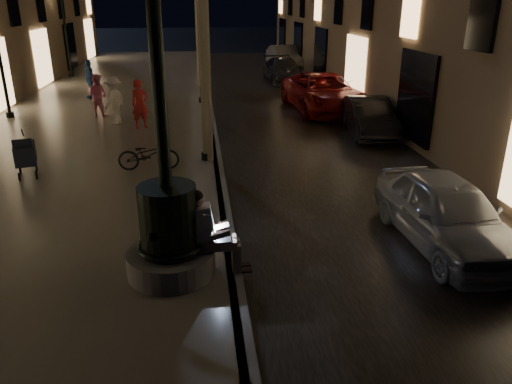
{
  "coord_description": "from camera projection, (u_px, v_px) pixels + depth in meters",
  "views": [
    {
      "loc": [
        -0.46,
        -5.13,
        4.36
      ],
      "look_at": [
        0.48,
        3.0,
        1.15
      ],
      "focal_mm": 35.0,
      "sensor_mm": 36.0,
      "label": 1
    }
  ],
  "objects": [
    {
      "name": "ground",
      "position": [
        210.0,
        112.0,
        20.26
      ],
      "size": [
        120.0,
        120.0,
        0.0
      ],
      "primitive_type": "plane",
      "color": "black",
      "rests_on": "ground"
    },
    {
      "name": "cobble_lane",
      "position": [
        283.0,
        110.0,
        20.58
      ],
      "size": [
        6.0,
        45.0,
        0.02
      ],
      "primitive_type": "cube",
      "color": "black",
      "rests_on": "ground"
    },
    {
      "name": "promenade",
      "position": [
        109.0,
        112.0,
        19.79
      ],
      "size": [
        8.0,
        45.0,
        0.2
      ],
      "primitive_type": "cube",
      "color": "#67625B",
      "rests_on": "ground"
    },
    {
      "name": "curb_strip",
      "position": [
        210.0,
        109.0,
        20.22
      ],
      "size": [
        0.25,
        45.0,
        0.2
      ],
      "primitive_type": "cube",
      "color": "#59595B",
      "rests_on": "ground"
    },
    {
      "name": "fountain_lamppost",
      "position": [
        168.0,
        216.0,
        7.69
      ],
      "size": [
        1.4,
        1.4,
        5.21
      ],
      "color": "#59595B",
      "rests_on": "promenade"
    },
    {
      "name": "seated_man_laptop",
      "position": [
        209.0,
        230.0,
        7.85
      ],
      "size": [
        1.05,
        0.35,
        1.41
      ],
      "color": "tan",
      "rests_on": "promenade"
    },
    {
      "name": "lamp_curb_a",
      "position": [
        202.0,
        45.0,
        12.57
      ],
      "size": [
        0.36,
        0.36,
        4.81
      ],
      "color": "black",
      "rests_on": "promenade"
    },
    {
      "name": "lamp_curb_b",
      "position": [
        199.0,
        27.0,
        19.97
      ],
      "size": [
        0.36,
        0.36,
        4.81
      ],
      "color": "black",
      "rests_on": "promenade"
    },
    {
      "name": "lamp_curb_c",
      "position": [
        198.0,
        19.0,
        27.37
      ],
      "size": [
        0.36,
        0.36,
        4.81
      ],
      "color": "black",
      "rests_on": "promenade"
    },
    {
      "name": "lamp_curb_d",
      "position": [
        197.0,
        14.0,
        34.76
      ],
      "size": [
        0.36,
        0.36,
        4.81
      ],
      "color": "black",
      "rests_on": "promenade"
    },
    {
      "name": "lamp_left_c",
      "position": [
        64.0,
        19.0,
        26.6
      ],
      "size": [
        0.36,
        0.36,
        4.81
      ],
      "color": "black",
      "rests_on": "promenade"
    },
    {
      "name": "stroller",
      "position": [
        25.0,
        154.0,
        12.18
      ],
      "size": [
        0.67,
        1.15,
        1.16
      ],
      "rotation": [
        0.0,
        0.0,
        0.27
      ],
      "color": "black",
      "rests_on": "promenade"
    },
    {
      "name": "car_front",
      "position": [
        447.0,
        213.0,
        9.18
      ],
      "size": [
        1.68,
        3.89,
        1.31
      ],
      "primitive_type": "imported",
      "rotation": [
        0.0,
        0.0,
        0.04
      ],
      "color": "#9A9DA1",
      "rests_on": "ground"
    },
    {
      "name": "car_second",
      "position": [
        369.0,
        117.0,
        16.7
      ],
      "size": [
        1.65,
        3.82,
        1.22
      ],
      "primitive_type": "imported",
      "rotation": [
        0.0,
        0.0,
        -0.1
      ],
      "color": "black",
      "rests_on": "ground"
    },
    {
      "name": "car_third",
      "position": [
        324.0,
        93.0,
        20.12
      ],
      "size": [
        2.81,
        5.52,
        1.49
      ],
      "primitive_type": "imported",
      "rotation": [
        0.0,
        0.0,
        0.06
      ],
      "color": "maroon",
      "rests_on": "ground"
    },
    {
      "name": "car_rear",
      "position": [
        284.0,
        70.0,
        27.13
      ],
      "size": [
        1.92,
        4.39,
        1.26
      ],
      "primitive_type": "imported",
      "rotation": [
        0.0,
        0.0,
        0.04
      ],
      "color": "#2D2D32",
      "rests_on": "ground"
    },
    {
      "name": "car_fifth",
      "position": [
        285.0,
        57.0,
        32.02
      ],
      "size": [
        1.91,
        4.56,
        1.47
      ],
      "primitive_type": "imported",
      "rotation": [
        0.0,
        0.0,
        0.08
      ],
      "color": "#A9A7A3",
      "rests_on": "ground"
    },
    {
      "name": "pedestrian_red",
      "position": [
        140.0,
        104.0,
        16.67
      ],
      "size": [
        0.71,
        0.63,
        1.63
      ],
      "primitive_type": "imported",
      "rotation": [
        0.0,
        0.0,
        0.5
      ],
      "color": "red",
      "rests_on": "promenade"
    },
    {
      "name": "pedestrian_pink",
      "position": [
        98.0,
        95.0,
        18.35
      ],
      "size": [
        0.92,
        0.84,
        1.55
      ],
      "primitive_type": "imported",
      "rotation": [
        0.0,
        0.0,
        2.74
      ],
      "color": "pink",
      "rests_on": "promenade"
    },
    {
      "name": "pedestrian_white",
      "position": [
        114.0,
        100.0,
        17.3
      ],
      "size": [
        0.99,
        1.21,
        1.63
      ],
      "primitive_type": "imported",
      "rotation": [
        0.0,
        0.0,
        4.27
      ],
      "color": "white",
      "rests_on": "promenade"
    },
    {
      "name": "pedestrian_blue",
      "position": [
        90.0,
        79.0,
        21.63
      ],
      "size": [
        0.78,
        1.05,
        1.66
      ],
      "primitive_type": "imported",
      "rotation": [
        0.0,
        0.0,
        5.16
      ],
      "color": "navy",
      "rests_on": "promenade"
    },
    {
      "name": "bicycle",
      "position": [
        148.0,
        155.0,
        12.72
      ],
      "size": [
        1.54,
        0.54,
        0.81
      ],
      "primitive_type": "imported",
      "rotation": [
        0.0,
        0.0,
        1.57
      ],
      "color": "black",
      "rests_on": "promenade"
    }
  ]
}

